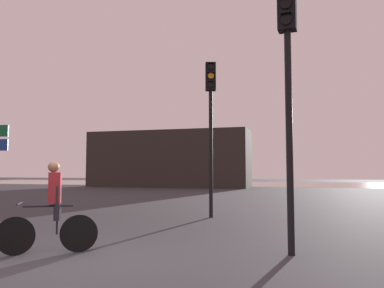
{
  "coord_description": "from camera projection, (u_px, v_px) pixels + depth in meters",
  "views": [
    {
      "loc": [
        3.42,
        -5.1,
        1.45
      ],
      "look_at": [
        0.5,
        5.0,
        2.2
      ],
      "focal_mm": 35.0,
      "sensor_mm": 36.0,
      "label": 1
    }
  ],
  "objects": [
    {
      "name": "cyclist",
      "position": [
        52.0,
        206.0,
        6.6
      ],
      "size": [
        1.49,
        0.91,
        1.62
      ],
      "rotation": [
        0.0,
        0.0,
        2.11
      ],
      "color": "black",
      "rests_on": "ground"
    },
    {
      "name": "ground_plane",
      "position": [
        70.0,
        265.0,
        5.73
      ],
      "size": [
        120.0,
        120.0,
        0.0
      ],
      "primitive_type": "plane",
      "color": "#333338"
    },
    {
      "name": "traffic_light_center",
      "position": [
        211.0,
        110.0,
        11.82
      ],
      "size": [
        0.38,
        0.4,
        4.89
      ],
      "rotation": [
        0.0,
        0.0,
        3.45
      ],
      "color": "black",
      "rests_on": "ground"
    },
    {
      "name": "distant_building",
      "position": [
        169.0,
        159.0,
        33.68
      ],
      "size": [
        14.43,
        4.0,
        4.96
      ],
      "primitive_type": "cube",
      "color": "#2D2823",
      "rests_on": "ground"
    },
    {
      "name": "traffic_light_near_right",
      "position": [
        288.0,
        64.0,
        6.65
      ],
      "size": [
        0.34,
        0.36,
        4.85
      ],
      "rotation": [
        0.0,
        0.0,
        3.05
      ],
      "color": "black",
      "rests_on": "ground"
    },
    {
      "name": "water_strip",
      "position": [
        268.0,
        184.0,
        40.87
      ],
      "size": [
        80.0,
        16.0,
        0.01
      ],
      "primitive_type": "cube",
      "color": "#9E937F",
      "rests_on": "ground"
    }
  ]
}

